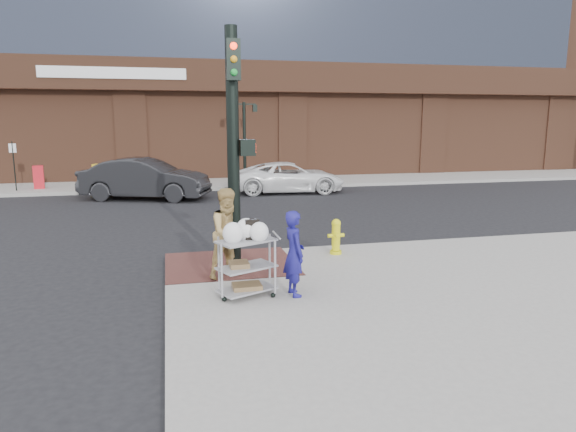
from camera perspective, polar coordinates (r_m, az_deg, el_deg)
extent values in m
plane|color=black|center=(10.70, -2.61, -7.20)|extent=(220.00, 220.00, 0.00)
cube|color=gray|center=(44.52, 5.64, 6.46)|extent=(65.00, 36.00, 0.15)
cube|color=#4A2522|center=(11.42, -6.43, -5.28)|extent=(2.80, 2.40, 0.01)
cube|color=slate|center=(63.96, 28.70, 14.51)|extent=(14.00, 20.00, 18.00)
cylinder|color=black|center=(26.33, -4.86, 8.14)|extent=(0.16, 0.16, 4.00)
cube|color=black|center=(26.31, -4.92, 12.28)|extent=(1.20, 0.06, 0.06)
cube|color=black|center=(26.23, -6.13, 11.83)|extent=(0.22, 0.22, 0.35)
cube|color=black|center=(26.39, -3.71, 11.86)|extent=(0.22, 0.22, 0.35)
cylinder|color=black|center=(25.96, -28.14, 4.91)|extent=(0.05, 0.05, 2.20)
cylinder|color=black|center=(10.92, -6.11, 7.29)|extent=(0.26, 0.26, 5.00)
cube|color=black|center=(10.96, -4.55, 7.59)|extent=(0.32, 0.28, 0.34)
cube|color=#FF260C|center=(10.98, -3.72, 7.61)|extent=(0.02, 0.18, 0.22)
cube|color=black|center=(10.69, -6.11, 16.88)|extent=(0.28, 0.18, 0.80)
imported|color=navy|center=(9.20, 0.68, -4.17)|extent=(0.44, 0.61, 1.55)
imported|color=tan|center=(10.27, -6.55, -1.93)|extent=(1.09, 0.99, 1.81)
imported|color=black|center=(22.18, -15.59, 3.99)|extent=(5.54, 3.45, 1.72)
imported|color=white|center=(23.43, 0.16, 4.31)|extent=(5.19, 2.76, 1.39)
cube|color=gray|center=(9.12, -4.67, -2.77)|extent=(1.15, 0.92, 0.03)
cube|color=gray|center=(9.24, -4.62, -5.67)|extent=(1.15, 0.92, 0.03)
cube|color=gray|center=(9.37, -4.58, -8.09)|extent=(1.15, 0.92, 0.03)
cube|color=black|center=(9.15, -4.04, -1.56)|extent=(0.25, 0.16, 0.36)
cube|color=brown|center=(9.21, -5.45, -5.38)|extent=(0.34, 0.38, 0.09)
cube|color=brown|center=(9.35, -4.59, -7.77)|extent=(0.51, 0.40, 0.08)
cylinder|color=#CECB11|center=(12.24, 5.32, -4.01)|extent=(0.28, 0.28, 0.08)
cylinder|color=#CECB11|center=(12.16, 5.35, -2.39)|extent=(0.20, 0.20, 0.61)
sphere|color=#CECB11|center=(12.09, 5.38, -0.84)|extent=(0.22, 0.22, 0.22)
cylinder|color=#CECB11|center=(12.15, 5.35, -2.16)|extent=(0.40, 0.09, 0.09)
cube|color=red|center=(26.34, -25.97, 3.91)|extent=(0.51, 0.47, 1.06)
cube|color=gold|center=(25.21, -20.20, 4.15)|extent=(0.60, 0.57, 1.13)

